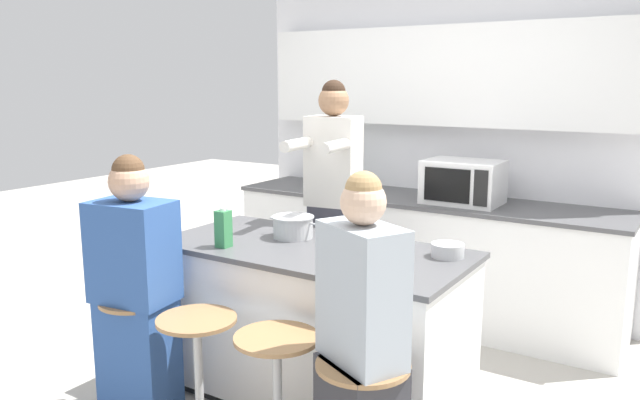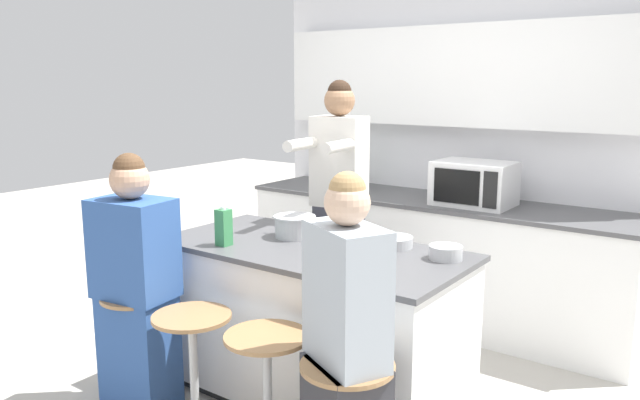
% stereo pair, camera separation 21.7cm
% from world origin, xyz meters
% --- Properties ---
extents(ground_plane, '(16.00, 16.00, 0.00)m').
position_xyz_m(ground_plane, '(0.00, 0.00, 0.00)').
color(ground_plane, '#B2ADA3').
extents(wall_back, '(3.19, 0.22, 2.70)m').
position_xyz_m(wall_back, '(0.00, 1.86, 1.54)').
color(wall_back, white).
rests_on(wall_back, ground_plane).
extents(back_counter, '(2.96, 0.69, 0.92)m').
position_xyz_m(back_counter, '(0.00, 1.53, 0.46)').
color(back_counter, white).
rests_on(back_counter, ground_plane).
extents(kitchen_island, '(1.74, 0.84, 0.89)m').
position_xyz_m(kitchen_island, '(0.00, 0.00, 0.45)').
color(kitchen_island, black).
rests_on(kitchen_island, ground_plane).
extents(bar_stool_leftmost, '(0.40, 0.40, 0.65)m').
position_xyz_m(bar_stool_leftmost, '(-0.69, -0.65, 0.37)').
color(bar_stool_leftmost, '#997047').
rests_on(bar_stool_leftmost, ground_plane).
extents(bar_stool_center_left, '(0.40, 0.40, 0.65)m').
position_xyz_m(bar_stool_center_left, '(-0.23, -0.68, 0.37)').
color(bar_stool_center_left, '#997047').
rests_on(bar_stool_center_left, ground_plane).
extents(bar_stool_center_right, '(0.40, 0.40, 0.65)m').
position_xyz_m(bar_stool_center_right, '(0.23, -0.65, 0.37)').
color(bar_stool_center_right, '#997047').
rests_on(bar_stool_center_right, ground_plane).
extents(person_cooking, '(0.39, 0.57, 1.80)m').
position_xyz_m(person_cooking, '(-0.24, 0.62, 0.91)').
color(person_cooking, '#383842').
rests_on(person_cooking, ground_plane).
extents(person_wrapped_blanket, '(0.45, 0.34, 1.43)m').
position_xyz_m(person_wrapped_blanket, '(-0.68, -0.67, 0.68)').
color(person_wrapped_blanket, '#2D5193').
rests_on(person_wrapped_blanket, ground_plane).
extents(person_seated_near, '(0.44, 0.39, 1.45)m').
position_xyz_m(person_seated_near, '(0.68, -0.67, 0.66)').
color(person_seated_near, '#333338').
rests_on(person_seated_near, ground_plane).
extents(cooking_pot, '(0.33, 0.25, 0.13)m').
position_xyz_m(cooking_pot, '(-0.21, 0.12, 0.95)').
color(cooking_pot, '#B7BABC').
rests_on(cooking_pot, kitchen_island).
extents(fruit_bowl, '(0.17, 0.17, 0.07)m').
position_xyz_m(fruit_bowl, '(0.71, 0.21, 0.92)').
color(fruit_bowl, '#B7BABC').
rests_on(fruit_bowl, kitchen_island).
extents(mixing_bowl_steel, '(0.22, 0.22, 0.06)m').
position_xyz_m(mixing_bowl_steel, '(0.37, 0.26, 0.92)').
color(mixing_bowl_steel, '#B7BABC').
rests_on(mixing_bowl_steel, kitchen_island).
extents(coffee_cup_near, '(0.11, 0.08, 0.08)m').
position_xyz_m(coffee_cup_near, '(0.39, -0.09, 0.93)').
color(coffee_cup_near, '#DB4C51').
rests_on(coffee_cup_near, kitchen_island).
extents(banana_bunch, '(0.16, 0.11, 0.05)m').
position_xyz_m(banana_bunch, '(0.11, 0.22, 0.91)').
color(banana_bunch, yellow).
rests_on(banana_bunch, kitchen_island).
extents(juice_carton, '(0.07, 0.07, 0.22)m').
position_xyz_m(juice_carton, '(-0.41, -0.26, 0.99)').
color(juice_carton, '#38844C').
rests_on(juice_carton, kitchen_island).
extents(microwave, '(0.53, 0.40, 0.31)m').
position_xyz_m(microwave, '(0.33, 1.48, 1.08)').
color(microwave, white).
rests_on(microwave, back_counter).
extents(potted_plant, '(0.22, 0.22, 0.29)m').
position_xyz_m(potted_plant, '(-0.78, 1.53, 1.08)').
color(potted_plant, beige).
rests_on(potted_plant, back_counter).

